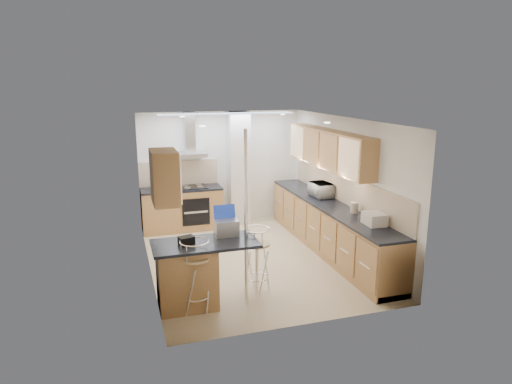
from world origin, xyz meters
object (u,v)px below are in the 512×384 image
object	(u,v)px
laptop	(226,228)
bar_stool_near	(196,276)
bread_bin	(374,219)
microwave	(321,190)
bar_stool_end	(257,260)

from	to	relation	value
laptop	bar_stool_near	bearing A→B (deg)	-144.30
laptop	bread_bin	bearing A→B (deg)	-2.28
microwave	laptop	bearing A→B (deg)	122.79
microwave	bar_stool_near	size ratio (longest dim) A/B	0.48
microwave	bar_stool_end	bearing A→B (deg)	129.22
bar_stool_near	microwave	bearing A→B (deg)	24.12
microwave	bar_stool_end	size ratio (longest dim) A/B	0.49
bar_stool_end	bread_bin	world-z (taller)	bread_bin
bar_stool_near	bar_stool_end	bearing A→B (deg)	7.07
bar_stool_end	bread_bin	size ratio (longest dim) A/B	2.79
laptop	bar_stool_end	size ratio (longest dim) A/B	0.33
bar_stool_near	bar_stool_end	xyz separation A→B (m)	(0.99, 0.35, -0.02)
microwave	bar_stool_near	world-z (taller)	microwave
bar_stool_near	bar_stool_end	distance (m)	1.05
microwave	bar_stool_end	distance (m)	2.64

